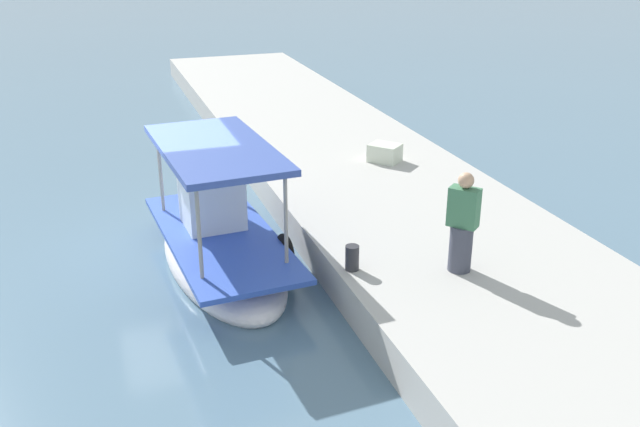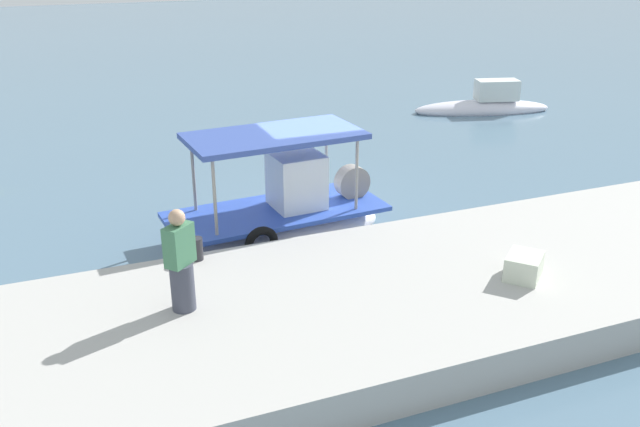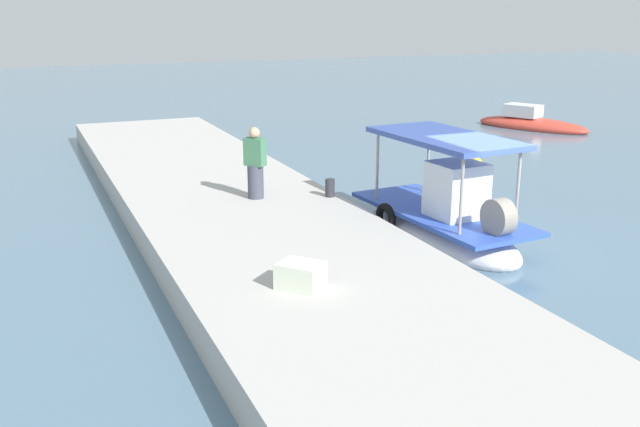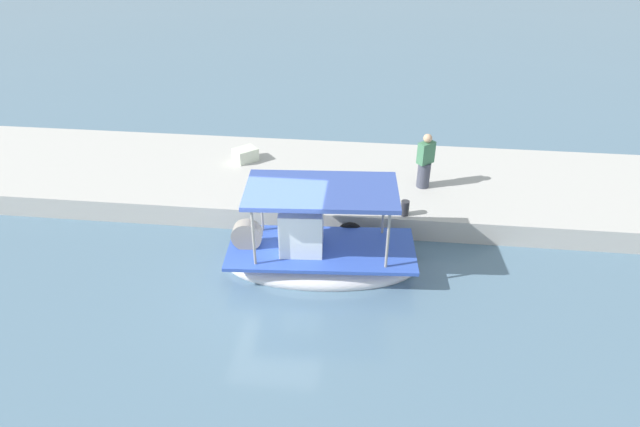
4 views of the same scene
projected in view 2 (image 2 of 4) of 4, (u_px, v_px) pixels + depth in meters
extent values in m
plane|color=slate|center=(310.00, 218.00, 16.77)|extent=(120.00, 120.00, 0.00)
cube|color=#B6B3AE|center=(408.00, 297.00, 12.40)|extent=(36.00, 5.10, 0.70)
ellipsoid|color=white|center=(277.00, 232.00, 15.65)|extent=(5.26, 2.36, 0.95)
cube|color=#3354BA|center=(276.00, 211.00, 15.45)|extent=(5.06, 2.35, 0.10)
cube|color=white|center=(296.00, 182.00, 15.42)|extent=(1.18, 1.18, 1.34)
cylinder|color=gray|center=(326.00, 158.00, 16.43)|extent=(0.07, 0.07, 1.76)
cylinder|color=gray|center=(357.00, 176.00, 15.16)|extent=(0.07, 0.07, 1.76)
cylinder|color=gray|center=(194.00, 177.00, 15.10)|extent=(0.07, 0.07, 1.76)
cylinder|color=gray|center=(215.00, 200.00, 13.83)|extent=(0.07, 0.07, 1.76)
cube|color=#3850A2|center=(274.00, 136.00, 14.77)|extent=(3.91, 2.19, 0.12)
torus|color=black|center=(262.00, 243.00, 14.34)|extent=(0.75, 0.23, 0.74)
cylinder|color=gray|center=(352.00, 182.00, 16.08)|extent=(0.82, 0.41, 0.80)
cylinder|color=#404352|center=(183.00, 287.00, 11.19)|extent=(0.56, 0.56, 0.83)
cube|color=#407855|center=(179.00, 245.00, 10.90)|extent=(0.56, 0.54, 0.68)
sphere|color=tan|center=(177.00, 218.00, 10.72)|extent=(0.27, 0.27, 0.27)
cylinder|color=#2D2D33|center=(197.00, 249.00, 12.97)|extent=(0.24, 0.24, 0.45)
cube|color=silver|center=(524.00, 266.00, 12.30)|extent=(0.94, 0.92, 0.44)
ellipsoid|color=white|center=(482.00, 109.00, 26.69)|extent=(5.53, 2.66, 0.72)
cube|color=silver|center=(497.00, 90.00, 26.46)|extent=(1.76, 1.17, 0.78)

